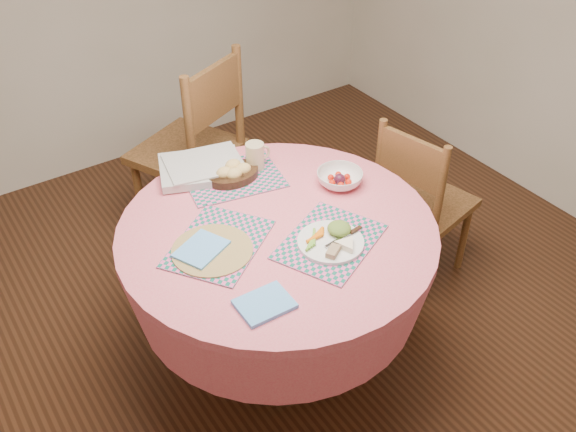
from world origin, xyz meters
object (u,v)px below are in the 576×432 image
at_px(dining_table, 278,264).
at_px(bread_bowl, 233,172).
at_px(latte_mug, 256,156).
at_px(chair_back, 195,146).
at_px(wicker_trivet, 212,250).
at_px(fruit_bowl, 340,179).
at_px(dinner_plate, 333,240).
at_px(chair_right, 419,200).

height_order(dining_table, bread_bowl, bread_bowl).
bearing_deg(dining_table, bread_bowl, 86.18).
distance_m(dining_table, latte_mug, 0.49).
bearing_deg(chair_back, dining_table, 56.56).
distance_m(dining_table, wicker_trivet, 0.34).
xyz_separation_m(bread_bowl, fruit_bowl, (0.35, -0.28, -0.01)).
distance_m(bread_bowl, latte_mug, 0.13).
relative_size(dining_table, chair_back, 1.17).
bearing_deg(latte_mug, chair_back, 89.73).
xyz_separation_m(dining_table, dinner_plate, (0.11, -0.21, 0.22)).
bearing_deg(latte_mug, bread_bowl, -172.27).
bearing_deg(dinner_plate, latte_mug, 86.48).
xyz_separation_m(chair_back, fruit_bowl, (0.22, -0.92, 0.23)).
bearing_deg(bread_bowl, chair_back, 78.70).
xyz_separation_m(latte_mug, fruit_bowl, (0.22, -0.30, -0.04)).
bearing_deg(dinner_plate, bread_bowl, 98.41).
height_order(chair_right, dinner_plate, chair_right).
height_order(wicker_trivet, dinner_plate, dinner_plate).
bearing_deg(dining_table, dinner_plate, -61.77).
xyz_separation_m(chair_right, latte_mug, (-0.73, 0.30, 0.35)).
bearing_deg(fruit_bowl, latte_mug, 126.68).
height_order(wicker_trivet, latte_mug, latte_mug).
bearing_deg(dinner_plate, dining_table, 118.23).
bearing_deg(dining_table, chair_back, 81.46).
relative_size(dining_table, dinner_plate, 4.91).
bearing_deg(wicker_trivet, chair_right, 4.06).
height_order(chair_right, latte_mug, chair_right).
bearing_deg(wicker_trivet, fruit_bowl, 7.13).
height_order(chair_right, fruit_bowl, chair_right).
relative_size(bread_bowl, fruit_bowl, 1.00).
distance_m(chair_right, bread_bowl, 0.96).
distance_m(chair_back, wicker_trivet, 1.11).
distance_m(chair_back, bread_bowl, 0.69).
xyz_separation_m(chair_back, dinner_plate, (-0.04, -1.22, 0.22)).
xyz_separation_m(chair_right, bread_bowl, (-0.86, 0.28, 0.32)).
xyz_separation_m(dining_table, latte_mug, (0.15, 0.39, 0.26)).
bearing_deg(chair_right, dinner_plate, 99.14).
distance_m(dining_table, fruit_bowl, 0.44).
xyz_separation_m(wicker_trivet, fruit_bowl, (0.65, 0.08, 0.02)).
height_order(chair_right, bread_bowl, chair_right).
xyz_separation_m(dining_table, bread_bowl, (0.03, 0.38, 0.23)).
distance_m(dinner_plate, fruit_bowl, 0.40).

